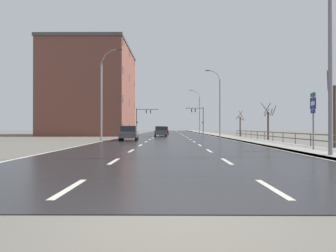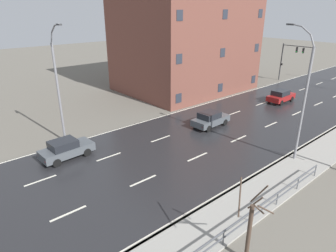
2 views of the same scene
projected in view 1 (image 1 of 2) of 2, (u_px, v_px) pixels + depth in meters
ground_plane at (170, 136)px, 52.74m from camera, size 160.00×160.00×0.12m
road_asphalt_strip at (170, 134)px, 64.74m from camera, size 14.00×120.00×0.03m
sidewalk_right at (208, 133)px, 64.68m from camera, size 3.00×120.00×0.12m
guardrail at (283, 136)px, 25.57m from camera, size 0.07×35.23×1.00m
street_lamp_foreground at (327, 44)px, 13.92m from camera, size 2.48×0.24×10.96m
street_lamp_midground at (219, 104)px, 44.60m from camera, size 2.29×0.24×10.17m
street_lamp_distant at (199, 112)px, 75.28m from camera, size 2.75×0.24×11.05m
street_lamp_left_bank at (103, 95)px, 32.42m from camera, size 2.40×0.24×10.13m
highway_sign at (313, 114)px, 17.20m from camera, size 0.09×0.68×3.48m
traffic_signal_right at (199, 116)px, 69.62m from camera, size 4.31×0.36×6.21m
traffic_signal_left at (142, 116)px, 69.04m from camera, size 5.23×0.36×5.89m
car_far_left at (129, 133)px, 31.18m from camera, size 2.01×4.19×1.57m
car_near_left at (161, 131)px, 44.87m from camera, size 1.93×4.15×1.57m
car_distant at (164, 130)px, 57.82m from camera, size 1.86×4.11×1.57m
brick_building at (92, 91)px, 53.54m from camera, size 13.90×17.57×15.99m
bare_tree_near at (335, 112)px, 20.66m from camera, size 1.21×1.23×5.56m
bare_tree_mid at (268, 123)px, 33.26m from camera, size 1.53×1.52×4.24m
bare_tree_far at (240, 125)px, 45.51m from camera, size 1.09×1.11×4.03m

